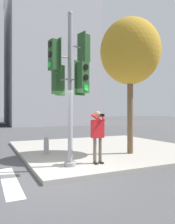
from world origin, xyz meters
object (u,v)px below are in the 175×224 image
person_photographer (98,132)px  fire_hydrant (46,145)px  traffic_signal_pole (70,74)px  street_tree (130,52)px

person_photographer → fire_hydrant: 2.69m
traffic_signal_pole → person_photographer: 2.06m
traffic_signal_pole → street_tree: 3.40m
street_tree → traffic_signal_pole: bearing=-162.5°
traffic_signal_pole → person_photographer: bearing=-4.0°
street_tree → person_photographer: bearing=-153.7°
fire_hydrant → traffic_signal_pole: bearing=-86.0°
person_photographer → fire_hydrant: person_photographer is taller
traffic_signal_pole → street_tree: (3.00, 0.95, 1.29)m
fire_hydrant → person_photographer: bearing=-64.6°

